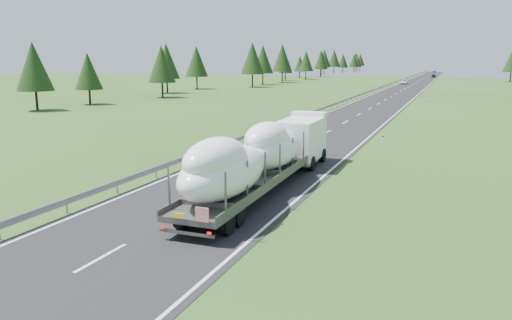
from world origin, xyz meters
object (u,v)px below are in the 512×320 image
at_px(distant_car_dark, 434,76).
at_px(highway_sign, 427,91).
at_px(distant_van, 404,82).
at_px(boat_truck, 261,154).
at_px(distant_car_blue, 434,71).

bearing_deg(distant_car_dark, highway_sign, -89.77).
height_order(distant_van, distant_car_dark, distant_car_dark).
bearing_deg(boat_truck, distant_van, 92.16).
distance_m(distant_van, distant_car_dark, 62.58).
distance_m(boat_truck, distant_car_blue, 276.01).
height_order(distant_car_dark, distant_car_blue, distant_car_blue).
distance_m(boat_truck, distant_van, 131.31).
bearing_deg(distant_car_dark, distant_van, -96.93).
relative_size(highway_sign, distant_car_blue, 0.58).
bearing_deg(distant_car_blue, distant_car_dark, -86.83).
bearing_deg(distant_car_blue, distant_van, -90.12).
relative_size(boat_truck, distant_car_dark, 4.60).
bearing_deg(distant_van, boat_truck, -90.72).
distance_m(distant_car_dark, distant_car_blue, 82.54).
relative_size(boat_truck, distant_car_blue, 4.34).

